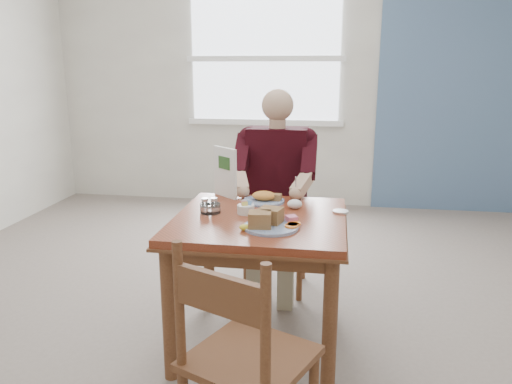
% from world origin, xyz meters
% --- Properties ---
extents(floor, '(6.00, 6.00, 0.00)m').
position_xyz_m(floor, '(0.00, 0.00, 0.00)').
color(floor, '#6E6259').
rests_on(floor, ground).
extents(wall_back, '(5.50, 0.00, 5.50)m').
position_xyz_m(wall_back, '(0.00, 3.00, 1.40)').
color(wall_back, silver).
rests_on(wall_back, ground).
extents(accent_panel, '(1.60, 0.02, 2.80)m').
position_xyz_m(accent_panel, '(1.60, 2.98, 1.40)').
color(accent_panel, slate).
rests_on(accent_panel, ground).
extents(lemon_wedge, '(0.06, 0.04, 0.03)m').
position_xyz_m(lemon_wedge, '(-0.04, -0.24, 0.77)').
color(lemon_wedge, yellow).
rests_on(lemon_wedge, table).
extents(napkin, '(0.09, 0.08, 0.05)m').
position_xyz_m(napkin, '(0.17, 0.18, 0.78)').
color(napkin, white).
rests_on(napkin, table).
extents(metal_dish, '(0.11, 0.11, 0.01)m').
position_xyz_m(metal_dish, '(0.42, 0.15, 0.76)').
color(metal_dish, silver).
rests_on(metal_dish, table).
extents(window, '(1.72, 0.04, 1.42)m').
position_xyz_m(window, '(-0.40, 2.97, 1.60)').
color(window, white).
rests_on(window, wall_back).
extents(table, '(0.92, 0.92, 0.75)m').
position_xyz_m(table, '(0.00, 0.00, 0.64)').
color(table, maroon).
rests_on(table, ground).
extents(chair_far, '(0.42, 0.42, 0.95)m').
position_xyz_m(chair_far, '(0.00, 0.80, 0.48)').
color(chair_far, brown).
rests_on(chair_far, ground).
extents(chair_near, '(0.55, 0.55, 0.95)m').
position_xyz_m(chair_near, '(0.08, -0.92, 0.48)').
color(chair_near, brown).
rests_on(chair_near, ground).
extents(diner, '(0.53, 0.56, 1.39)m').
position_xyz_m(diner, '(0.00, 0.71, 0.81)').
color(diner, gray).
rests_on(diner, chair_far).
extents(near_plate, '(0.29, 0.28, 0.09)m').
position_xyz_m(near_plate, '(0.07, -0.18, 0.78)').
color(near_plate, white).
rests_on(near_plate, table).
extents(far_plate, '(0.28, 0.28, 0.07)m').
position_xyz_m(far_plate, '(-0.01, 0.29, 0.77)').
color(far_plate, white).
rests_on(far_plate, table).
extents(caddy, '(0.11, 0.11, 0.07)m').
position_xyz_m(caddy, '(-0.08, 0.04, 0.78)').
color(caddy, white).
rests_on(caddy, table).
extents(shakers, '(0.09, 0.06, 0.08)m').
position_xyz_m(shakers, '(-0.28, 0.03, 0.79)').
color(shakers, white).
rests_on(shakers, table).
extents(creamer, '(0.13, 0.13, 0.05)m').
position_xyz_m(creamer, '(-0.28, 0.03, 0.78)').
color(creamer, white).
rests_on(creamer, table).
extents(menu, '(0.17, 0.15, 0.30)m').
position_xyz_m(menu, '(-0.27, 0.38, 0.90)').
color(menu, white).
rests_on(menu, table).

